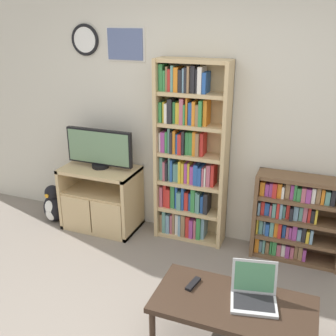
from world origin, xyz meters
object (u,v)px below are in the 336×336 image
(tv_stand, at_px, (101,198))
(laptop, at_px, (254,292))
(bookshelf_tall, at_px, (188,157))
(coffee_table, at_px, (233,307))
(bookshelf_short, at_px, (294,217))
(penguin_figurine, at_px, (53,205))
(television, at_px, (99,149))
(remote_near_laptop, at_px, (193,284))

(tv_stand, bearing_deg, laptop, -30.87)
(bookshelf_tall, relative_size, coffee_table, 1.69)
(coffee_table, bearing_deg, tv_stand, 145.67)
(bookshelf_short, height_order, coffee_table, bookshelf_short)
(coffee_table, height_order, penguin_figurine, penguin_figurine)
(television, xyz_separation_m, bookshelf_short, (1.99, 0.10, -0.47))
(bookshelf_tall, distance_m, remote_near_laptop, 1.42)
(coffee_table, bearing_deg, television, 144.75)
(television, relative_size, bookshelf_short, 0.88)
(tv_stand, relative_size, laptop, 2.26)
(tv_stand, xyz_separation_m, penguin_figurine, (-0.57, -0.09, -0.15))
(bookshelf_tall, distance_m, laptop, 1.59)
(coffee_table, distance_m, laptop, 0.17)
(tv_stand, bearing_deg, coffee_table, -34.33)
(bookshelf_short, xyz_separation_m, penguin_figurine, (-2.56, -0.23, -0.23))
(bookshelf_tall, height_order, laptop, bookshelf_tall)
(laptop, height_order, remote_near_laptop, laptop)
(laptop, distance_m, penguin_figurine, 2.61)
(tv_stand, relative_size, coffee_table, 0.74)
(remote_near_laptop, bearing_deg, bookshelf_tall, 121.57)
(bookshelf_tall, bearing_deg, tv_stand, -170.74)
(bookshelf_tall, xyz_separation_m, bookshelf_short, (1.05, -0.01, -0.46))
(television, distance_m, remote_near_laptop, 1.87)
(bookshelf_tall, bearing_deg, laptop, -54.53)
(coffee_table, bearing_deg, laptop, 32.41)
(bookshelf_tall, relative_size, penguin_figurine, 4.20)
(bookshelf_short, bearing_deg, bookshelf_tall, 179.46)
(bookshelf_tall, height_order, bookshelf_short, bookshelf_tall)
(bookshelf_short, bearing_deg, coffee_table, -102.06)
(bookshelf_tall, height_order, penguin_figurine, bookshelf_tall)
(remote_near_laptop, height_order, penguin_figurine, penguin_figurine)
(television, bearing_deg, tv_stand, -89.91)
(bookshelf_short, bearing_deg, tv_stand, -175.88)
(tv_stand, distance_m, remote_near_laptop, 1.77)
(bookshelf_tall, height_order, coffee_table, bookshelf_tall)
(laptop, bearing_deg, bookshelf_tall, 113.48)
(remote_near_laptop, xyz_separation_m, penguin_figurine, (-1.97, 1.00, -0.19))
(television, bearing_deg, remote_near_laptop, -38.94)
(tv_stand, height_order, coffee_table, tv_stand)
(television, xyz_separation_m, penguin_figurine, (-0.57, -0.13, -0.70))
(television, height_order, penguin_figurine, television)
(coffee_table, distance_m, remote_near_laptop, 0.32)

